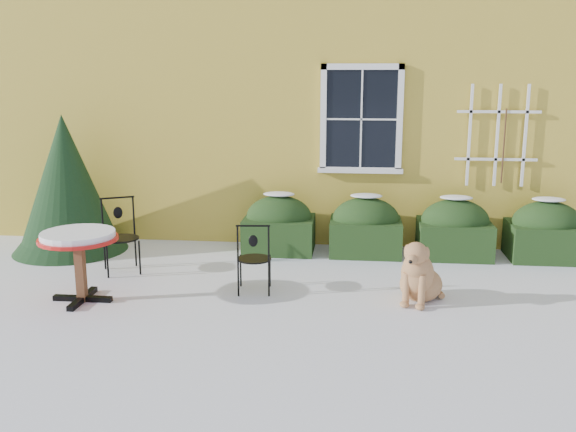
# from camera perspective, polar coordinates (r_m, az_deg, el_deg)

# --- Properties ---
(ground) EXTENTS (80.00, 80.00, 0.00)m
(ground) POSITION_cam_1_polar(r_m,az_deg,el_deg) (7.36, -0.83, -8.57)
(ground) COLOR white
(ground) RESTS_ON ground
(house) EXTENTS (12.40, 8.40, 6.40)m
(house) POSITION_cam_1_polar(r_m,az_deg,el_deg) (13.84, 2.71, 14.93)
(house) COLOR yellow
(house) RESTS_ON ground
(hedge_row) EXTENTS (4.95, 0.80, 0.91)m
(hedge_row) POSITION_cam_1_polar(r_m,az_deg,el_deg) (9.66, 10.76, -1.10)
(hedge_row) COLOR black
(hedge_row) RESTS_ON ground
(evergreen_shrub) EXTENTS (1.71, 1.71, 2.07)m
(evergreen_shrub) POSITION_cam_1_polar(r_m,az_deg,el_deg) (10.21, -19.02, 1.62)
(evergreen_shrub) COLOR black
(evergreen_shrub) RESTS_ON ground
(bistro_table) EXTENTS (0.92, 0.92, 0.85)m
(bistro_table) POSITION_cam_1_polar(r_m,az_deg,el_deg) (7.88, -18.12, -2.34)
(bistro_table) COLOR black
(bistro_table) RESTS_ON ground
(patio_chair_near) EXTENTS (0.44, 0.43, 0.89)m
(patio_chair_near) POSITION_cam_1_polar(r_m,az_deg,el_deg) (7.88, -3.04, -3.71)
(patio_chair_near) COLOR black
(patio_chair_near) RESTS_ON ground
(patio_chair_far) EXTENTS (0.60, 0.59, 1.01)m
(patio_chair_far) POSITION_cam_1_polar(r_m,az_deg,el_deg) (8.99, -14.67, -1.68)
(patio_chair_far) COLOR black
(patio_chair_far) RESTS_ON ground
(dog) EXTENTS (0.66, 0.85, 0.80)m
(dog) POSITION_cam_1_polar(r_m,az_deg,el_deg) (7.72, 11.55, -5.28)
(dog) COLOR tan
(dog) RESTS_ON ground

